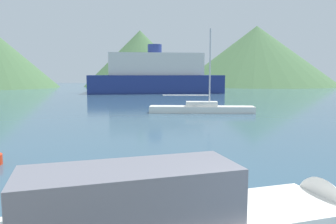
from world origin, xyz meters
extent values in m
cube|color=slate|center=(-2.58, 2.15, 1.26)|extent=(3.63, 1.90, 0.90)
cube|color=white|center=(3.23, 23.47, 0.27)|extent=(8.69, 2.83, 0.55)
cube|color=white|center=(3.23, 23.47, 0.74)|extent=(2.70, 1.43, 0.38)
cylinder|color=#BCBCC1|center=(3.87, 23.37, 3.68)|extent=(0.12, 0.12, 6.27)
cylinder|color=#BCBCC1|center=(1.97, 23.68, 1.45)|extent=(3.82, 0.72, 0.10)
cube|color=navy|center=(1.60, 53.87, 1.50)|extent=(22.35, 10.15, 3.00)
cube|color=silver|center=(1.60, 53.87, 4.81)|extent=(15.68, 8.54, 3.62)
cylinder|color=navy|center=(1.60, 53.87, 7.42)|extent=(2.39, 2.39, 1.60)
cone|color=#476B42|center=(0.03, 85.55, 7.35)|extent=(29.68, 29.68, 14.70)
cone|color=#476B42|center=(32.40, 86.35, 8.24)|extent=(43.51, 43.51, 16.48)
camera|label=1|loc=(-2.55, -2.89, 3.17)|focal=35.00mm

